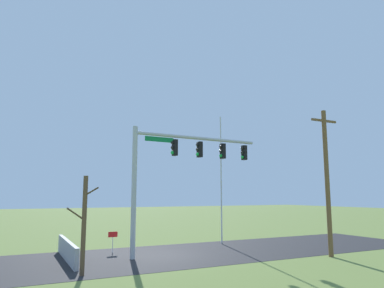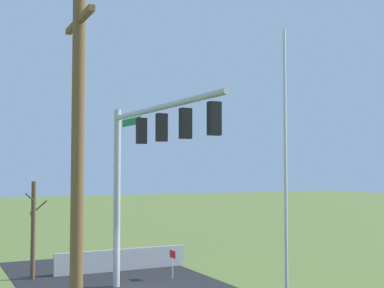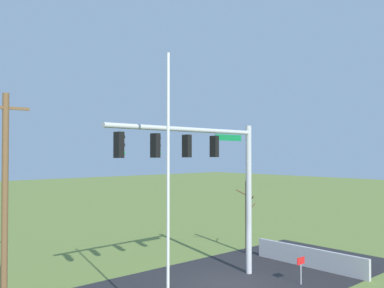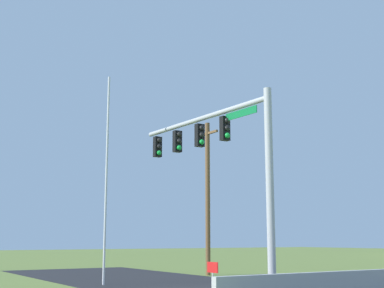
% 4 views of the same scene
% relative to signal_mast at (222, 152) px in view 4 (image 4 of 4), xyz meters
% --- Properties ---
extents(road_surface, '(28.00, 8.00, 0.01)m').
position_rel_signal_mast_xyz_m(road_surface, '(-3.40, -0.21, -5.29)').
color(road_surface, '#232326').
rests_on(road_surface, ground_plane).
extents(signal_mast, '(8.41, 0.66, 7.23)m').
position_rel_signal_mast_xyz_m(signal_mast, '(0.00, 0.00, 0.00)').
color(signal_mast, '#B2B5BA').
rests_on(signal_mast, ground_plane).
extents(flagpole, '(0.10, 0.10, 9.12)m').
position_rel_signal_mast_xyz_m(flagpole, '(-4.71, -2.84, -0.73)').
color(flagpole, silver).
rests_on(flagpole, ground_plane).
extents(utility_pole, '(1.90, 0.26, 8.32)m').
position_rel_signal_mast_xyz_m(utility_pole, '(-7.45, 4.30, -0.97)').
color(utility_pole, brown).
rests_on(utility_pole, ground_plane).
extents(open_sign, '(0.56, 0.04, 1.22)m').
position_rel_signal_mast_xyz_m(open_sign, '(3.09, -2.58, -4.39)').
color(open_sign, silver).
rests_on(open_sign, ground_plane).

